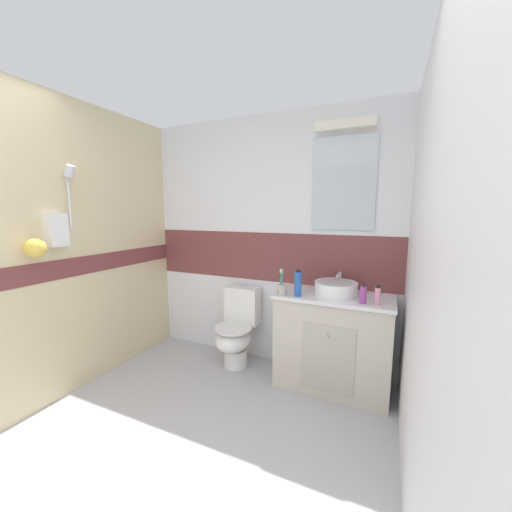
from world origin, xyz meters
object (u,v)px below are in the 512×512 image
toilet (237,330)px  deodorant_spray_can (378,296)px  toothbrush_cup (282,288)px  soap_dispenser (363,295)px  shampoo_bottle_tall (298,283)px  sink_basin (336,288)px

toilet → deodorant_spray_can: size_ratio=5.11×
toilet → toothbrush_cup: toothbrush_cup is taller
toothbrush_cup → deodorant_spray_can: bearing=1.7°
soap_dispenser → toothbrush_cup: bearing=-177.8°
toilet → deodorant_spray_can: deodorant_spray_can is taller
soap_dispenser → shampoo_bottle_tall: 0.53m
deodorant_spray_can → shampoo_bottle_tall: bearing=-178.8°
shampoo_bottle_tall → deodorant_spray_can: size_ratio=1.47×
toilet → toothbrush_cup: (0.55, -0.18, 0.54)m
toothbrush_cup → shampoo_bottle_tall: bearing=3.8°
toothbrush_cup → soap_dispenser: toothbrush_cup is taller
toilet → soap_dispenser: (1.21, -0.16, 0.55)m
sink_basin → toothbrush_cup: bearing=-158.5°
shampoo_bottle_tall → deodorant_spray_can: (0.63, 0.01, -0.04)m
toilet → toothbrush_cup: bearing=-18.5°
soap_dispenser → deodorant_spray_can: size_ratio=1.12×
sink_basin → deodorant_spray_can: sink_basin is taller
shampoo_bottle_tall → deodorant_spray_can: 0.63m
toothbrush_cup → deodorant_spray_can: 0.76m
soap_dispenser → deodorant_spray_can: (0.10, -0.00, 0.00)m
toothbrush_cup → deodorant_spray_can: toothbrush_cup is taller
soap_dispenser → shampoo_bottle_tall: shampoo_bottle_tall is taller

